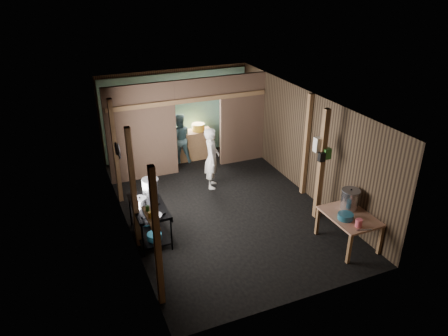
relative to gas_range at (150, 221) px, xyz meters
name	(u,v)px	position (x,y,z in m)	size (l,w,h in m)	color
floor	(221,206)	(1.88, 0.63, -0.40)	(4.50, 7.00, 0.00)	black
ceiling	(220,102)	(1.88, 0.63, 2.20)	(4.50, 7.00, 0.00)	#4F4D4A
wall_back	(176,113)	(1.88, 4.13, 0.90)	(4.50, 0.00, 2.60)	#473624
wall_front	(304,238)	(1.88, -2.87, 0.90)	(4.50, 0.00, 2.60)	#473624
wall_left	(122,174)	(-0.37, 0.63, 0.90)	(0.00, 7.00, 2.60)	#473624
wall_right	(304,142)	(4.13, 0.63, 0.90)	(0.00, 7.00, 2.60)	#473624
partition_left	(142,133)	(0.55, 2.83, 0.90)	(1.85, 0.10, 2.60)	brown
partition_right	(242,119)	(3.46, 2.83, 0.90)	(1.35, 0.10, 2.60)	brown
partition_header	(198,90)	(2.13, 2.83, 1.90)	(1.30, 0.10, 0.60)	brown
turquoise_panel	(177,115)	(1.88, 4.07, 0.85)	(4.40, 0.06, 2.50)	#66AC9E
back_counter	(192,145)	(2.18, 3.58, 0.03)	(1.20, 0.50, 0.85)	olive
wall_clock	(184,93)	(2.13, 4.03, 1.50)	(0.20, 0.20, 0.03)	silver
post_left_a	(157,239)	(-0.30, -1.97, 0.90)	(0.10, 0.12, 2.60)	olive
post_left_b	(133,190)	(-0.30, -0.17, 0.90)	(0.10, 0.12, 2.60)	olive
post_left_c	(116,152)	(-0.30, 1.83, 0.90)	(0.10, 0.12, 2.60)	olive
post_right	(306,146)	(4.06, 0.43, 0.90)	(0.10, 0.12, 2.60)	olive
post_free	(321,166)	(3.73, -0.67, 0.90)	(0.12, 0.12, 2.60)	olive
cross_beam	(189,100)	(1.88, 2.78, 1.65)	(4.40, 0.12, 0.12)	olive
pan_lid_big	(119,151)	(-0.33, 1.03, 1.25)	(0.34, 0.34, 0.03)	gray
pan_lid_small	(116,149)	(-0.33, 1.43, 1.15)	(0.30, 0.30, 0.03)	black
wall_shelf	(151,218)	(-0.27, -1.47, 1.00)	(0.14, 0.80, 0.03)	olive
jar_white	(154,222)	(-0.27, -1.72, 1.07)	(0.07, 0.07, 0.10)	silver
jar_yellow	(150,215)	(-0.27, -1.47, 1.07)	(0.08, 0.08, 0.10)	gold
jar_green	(147,208)	(-0.27, -1.25, 1.07)	(0.06, 0.06, 0.10)	#276522
bag_white	(319,144)	(3.68, -0.59, 1.38)	(0.22, 0.15, 0.32)	silver
bag_green	(327,154)	(3.80, -0.73, 1.20)	(0.16, 0.12, 0.24)	#276522
bag_black	(322,157)	(3.66, -0.75, 1.15)	(0.14, 0.10, 0.20)	black
gas_range	(150,221)	(0.00, 0.00, 0.00)	(0.69, 1.34, 0.79)	black
prep_table	(348,230)	(3.71, -1.82, -0.05)	(0.84, 1.16, 0.68)	#AD725F
stove_pot_large	(150,187)	(0.17, 0.46, 0.56)	(0.37, 0.37, 0.37)	#B0B0BA
stove_pot_med	(140,203)	(-0.17, -0.02, 0.49)	(0.27, 0.27, 0.23)	#B0B0BA
frying_pan	(155,216)	(0.00, -0.52, 0.42)	(0.30, 0.52, 0.07)	gray
blue_tub_front	(154,236)	(0.00, -0.33, -0.18)	(0.31, 0.31, 0.13)	#1D5166
blue_tub_back	(147,221)	(0.00, 0.32, -0.19)	(0.29, 0.29, 0.11)	#1D5166
stock_pot	(350,200)	(3.86, -1.58, 0.49)	(0.38, 0.38, 0.45)	#B0B0BA
wash_basin	(345,216)	(3.54, -1.89, 0.35)	(0.31, 0.31, 0.12)	#1D5166
pink_bucket	(359,223)	(3.60, -2.21, 0.37)	(0.13, 0.13, 0.16)	#E85A6B
knife	(364,230)	(3.62, -2.36, 0.29)	(0.30, 0.04, 0.01)	#B0B0BA
yellow_tub	(198,127)	(2.38, 3.58, 0.56)	(0.38, 0.38, 0.21)	gold
cook	(212,158)	(2.06, 1.65, 0.41)	(0.59, 0.39, 1.62)	white
worker_back	(179,139)	(1.75, 3.46, 0.34)	(0.71, 0.56, 1.47)	slate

